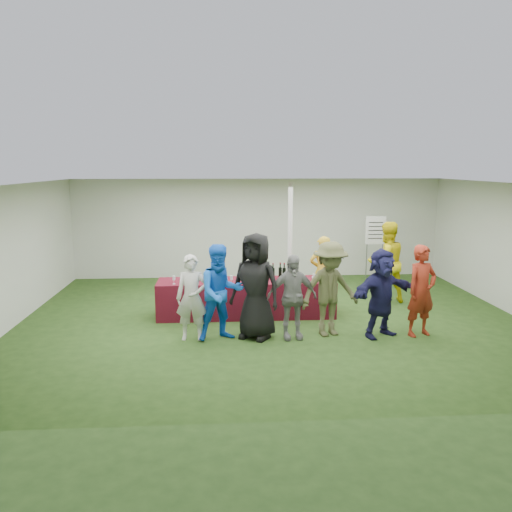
{
  "coord_description": "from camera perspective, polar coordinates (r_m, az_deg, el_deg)",
  "views": [
    {
      "loc": [
        -0.97,
        -9.55,
        3.07
      ],
      "look_at": [
        -0.31,
        0.34,
        1.25
      ],
      "focal_mm": 35.0,
      "sensor_mm": 36.0,
      "label": 1
    }
  ],
  "objects": [
    {
      "name": "customer_6",
      "position": [
        9.47,
        18.39,
        -3.79
      ],
      "size": [
        0.71,
        0.58,
        1.67
      ],
      "primitive_type": "imported",
      "rotation": [
        0.0,
        0.0,
        0.34
      ],
      "color": "maroon",
      "rests_on": "ground"
    },
    {
      "name": "customer_5",
      "position": [
        9.23,
        14.14,
        -4.12
      ],
      "size": [
        1.55,
        1.1,
        1.61
      ],
      "primitive_type": "imported",
      "rotation": [
        0.0,
        0.0,
        0.47
      ],
      "color": "#191945",
      "rests_on": "ground"
    },
    {
      "name": "customer_4",
      "position": [
        9.09,
        8.43,
        -3.76
      ],
      "size": [
        1.25,
        0.94,
        1.73
      ],
      "primitive_type": "imported",
      "rotation": [
        0.0,
        0.0,
        0.29
      ],
      "color": "#4D502E",
      "rests_on": "ground"
    },
    {
      "name": "staff_pourer",
      "position": [
        10.88,
        7.62,
        -1.81
      ],
      "size": [
        0.6,
        0.42,
        1.57
      ],
      "primitive_type": "imported",
      "rotation": [
        0.0,
        0.0,
        3.06
      ],
      "color": "gold",
      "rests_on": "ground"
    },
    {
      "name": "customer_3",
      "position": [
        8.88,
        4.12,
        -4.68
      ],
      "size": [
        0.93,
        0.46,
        1.53
      ],
      "primitive_type": "imported",
      "rotation": [
        0.0,
        0.0,
        0.11
      ],
      "color": "gray",
      "rests_on": "ground"
    },
    {
      "name": "bar_towel",
      "position": [
        10.39,
        7.15,
        -2.5
      ],
      "size": [
        0.25,
        0.18,
        0.03
      ],
      "primitive_type": "cube",
      "color": "white",
      "rests_on": "serving_table"
    },
    {
      "name": "customer_2",
      "position": [
        8.85,
        -0.04,
        -3.46
      ],
      "size": [
        1.1,
        0.98,
        1.9
      ],
      "primitive_type": "imported",
      "rotation": [
        0.0,
        0.0,
        -0.51
      ],
      "color": "black",
      "rests_on": "ground"
    },
    {
      "name": "staff_back",
      "position": [
        11.53,
        14.65,
        -0.71
      ],
      "size": [
        1.03,
        0.89,
        1.83
      ],
      "primitive_type": "imported",
      "rotation": [
        0.0,
        0.0,
        3.38
      ],
      "color": "yellow",
      "rests_on": "ground"
    },
    {
      "name": "dump_bucket",
      "position": [
        10.15,
        8.38,
        -2.4
      ],
      "size": [
        0.26,
        0.26,
        0.18
      ],
      "primitive_type": "cylinder",
      "color": "slate",
      "rests_on": "serving_table"
    },
    {
      "name": "serving_table",
      "position": [
        10.26,
        -1.12,
        -4.83
      ],
      "size": [
        3.6,
        0.8,
        0.75
      ],
      "primitive_type": "cube",
      "color": "#5A111E",
      "rests_on": "ground"
    },
    {
      "name": "water_bottle",
      "position": [
        10.22,
        -1.13,
        -2.12
      ],
      "size": [
        0.07,
        0.07,
        0.23
      ],
      "color": "silver",
      "rests_on": "serving_table"
    },
    {
      "name": "tent",
      "position": [
        10.99,
        3.91,
        1.37
      ],
      "size": [
        10.0,
        10.0,
        10.0
      ],
      "color": "white",
      "rests_on": "ground"
    },
    {
      "name": "ground",
      "position": [
        10.08,
        1.89,
        -7.34
      ],
      "size": [
        60.0,
        60.0,
        0.0
      ],
      "primitive_type": "plane",
      "color": "#284719",
      "rests_on": "ground"
    },
    {
      "name": "wine_list_sign",
      "position": [
        12.87,
        13.47,
        2.28
      ],
      "size": [
        0.5,
        0.03,
        1.8
      ],
      "color": "slate",
      "rests_on": "ground"
    },
    {
      "name": "wine_glasses",
      "position": [
        9.89,
        -3.88,
        -2.51
      ],
      "size": [
        2.85,
        0.12,
        0.16
      ],
      "color": "silver",
      "rests_on": "serving_table"
    },
    {
      "name": "customer_1",
      "position": [
        8.8,
        -4.03,
        -4.19
      ],
      "size": [
        0.99,
        0.87,
        1.71
      ],
      "primitive_type": "imported",
      "rotation": [
        0.0,
        0.0,
        0.3
      ],
      "color": "blue",
      "rests_on": "ground"
    },
    {
      "name": "wine_bottles",
      "position": [
        10.32,
        2.31,
        -1.9
      ],
      "size": [
        0.79,
        0.15,
        0.32
      ],
      "color": "black",
      "rests_on": "serving_table"
    },
    {
      "name": "customer_0",
      "position": [
        8.87,
        -7.34,
        -4.75
      ],
      "size": [
        0.58,
        0.39,
        1.53
      ],
      "primitive_type": "imported",
      "rotation": [
        0.0,
        0.0,
        -0.05
      ],
      "color": "silver",
      "rests_on": "ground"
    }
  ]
}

